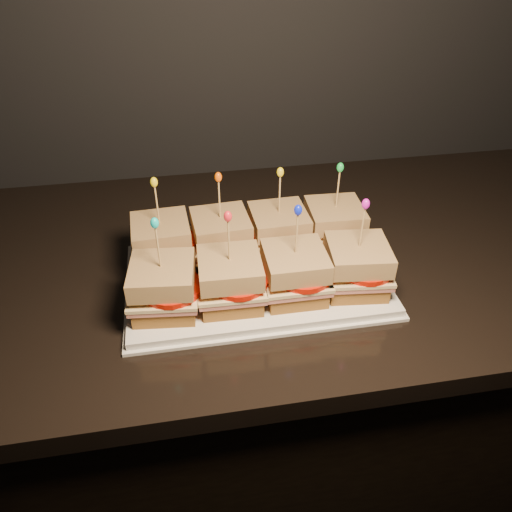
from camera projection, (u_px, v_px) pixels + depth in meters
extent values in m
cube|color=black|center=(223.00, 412.00, 1.19)|extent=(2.55, 0.66, 0.86)
cube|color=black|center=(214.00, 263.00, 0.93)|extent=(2.59, 0.70, 0.04)
cube|color=white|center=(256.00, 278.00, 0.85)|extent=(0.43, 0.26, 0.02)
cube|color=white|center=(256.00, 280.00, 0.85)|extent=(0.44, 0.28, 0.01)
cube|color=brown|center=(164.00, 256.00, 0.87)|extent=(0.10, 0.10, 0.03)
cube|color=#BB5C55|center=(163.00, 248.00, 0.86)|extent=(0.11, 0.10, 0.01)
cube|color=beige|center=(162.00, 244.00, 0.85)|extent=(0.11, 0.11, 0.01)
cylinder|color=red|center=(169.00, 242.00, 0.84)|extent=(0.09, 0.09, 0.01)
cube|color=brown|center=(161.00, 231.00, 0.84)|extent=(0.10, 0.10, 0.03)
cylinder|color=tan|center=(157.00, 207.00, 0.81)|extent=(0.00, 0.00, 0.09)
ellipsoid|color=yellow|center=(154.00, 182.00, 0.78)|extent=(0.01, 0.01, 0.02)
cube|color=brown|center=(222.00, 250.00, 0.88)|extent=(0.10, 0.10, 0.03)
cube|color=#BB5C55|center=(221.00, 242.00, 0.87)|extent=(0.11, 0.10, 0.01)
cube|color=beige|center=(221.00, 239.00, 0.87)|extent=(0.11, 0.11, 0.01)
cylinder|color=red|center=(228.00, 236.00, 0.86)|extent=(0.09, 0.09, 0.01)
cube|color=brown|center=(221.00, 225.00, 0.85)|extent=(0.10, 0.10, 0.03)
cylinder|color=tan|center=(219.00, 202.00, 0.82)|extent=(0.00, 0.00, 0.09)
ellipsoid|color=#F35604|center=(218.00, 177.00, 0.80)|extent=(0.01, 0.01, 0.02)
cube|color=brown|center=(278.00, 244.00, 0.89)|extent=(0.10, 0.10, 0.03)
cube|color=#BB5C55|center=(278.00, 237.00, 0.88)|extent=(0.10, 0.10, 0.01)
cube|color=beige|center=(278.00, 233.00, 0.88)|extent=(0.11, 0.10, 0.01)
cylinder|color=red|center=(286.00, 231.00, 0.87)|extent=(0.09, 0.09, 0.01)
cube|color=brown|center=(279.00, 220.00, 0.86)|extent=(0.10, 0.10, 0.03)
cylinder|color=tan|center=(280.00, 196.00, 0.84)|extent=(0.00, 0.00, 0.09)
ellipsoid|color=yellow|center=(280.00, 172.00, 0.81)|extent=(0.01, 0.01, 0.02)
cube|color=brown|center=(332.00, 239.00, 0.91)|extent=(0.10, 0.10, 0.03)
cube|color=#BB5C55|center=(333.00, 231.00, 0.90)|extent=(0.11, 0.10, 0.01)
cube|color=beige|center=(334.00, 228.00, 0.89)|extent=(0.11, 0.10, 0.01)
cylinder|color=red|center=(342.00, 226.00, 0.89)|extent=(0.09, 0.09, 0.01)
cube|color=brown|center=(335.00, 215.00, 0.88)|extent=(0.10, 0.10, 0.03)
cylinder|color=tan|center=(338.00, 191.00, 0.85)|extent=(0.00, 0.00, 0.09)
ellipsoid|color=green|center=(340.00, 167.00, 0.82)|extent=(0.01, 0.01, 0.02)
cube|color=brown|center=(166.00, 301.00, 0.77)|extent=(0.10, 0.10, 0.03)
cube|color=#BB5C55|center=(165.00, 293.00, 0.76)|extent=(0.11, 0.11, 0.01)
cube|color=beige|center=(164.00, 290.00, 0.76)|extent=(0.11, 0.11, 0.01)
cylinder|color=red|center=(172.00, 287.00, 0.75)|extent=(0.09, 0.09, 0.01)
cube|color=brown|center=(162.00, 275.00, 0.74)|extent=(0.10, 0.10, 0.03)
cylinder|color=tan|center=(158.00, 250.00, 0.71)|extent=(0.00, 0.00, 0.09)
ellipsoid|color=#10C6BF|center=(155.00, 223.00, 0.68)|extent=(0.01, 0.01, 0.02)
cube|color=brown|center=(231.00, 294.00, 0.78)|extent=(0.10, 0.10, 0.03)
cube|color=#BB5C55|center=(231.00, 286.00, 0.77)|extent=(0.10, 0.10, 0.01)
cube|color=beige|center=(230.00, 282.00, 0.77)|extent=(0.11, 0.10, 0.01)
cylinder|color=red|center=(239.00, 280.00, 0.76)|extent=(0.09, 0.09, 0.01)
cube|color=brown|center=(230.00, 268.00, 0.75)|extent=(0.10, 0.10, 0.03)
cylinder|color=tan|center=(229.00, 243.00, 0.73)|extent=(0.00, 0.00, 0.09)
ellipsoid|color=red|center=(228.00, 216.00, 0.70)|extent=(0.01, 0.01, 0.02)
cube|color=brown|center=(294.00, 287.00, 0.80)|extent=(0.09, 0.09, 0.03)
cube|color=#BB5C55|center=(294.00, 279.00, 0.79)|extent=(0.10, 0.10, 0.01)
cube|color=beige|center=(294.00, 275.00, 0.78)|extent=(0.10, 0.10, 0.01)
cylinder|color=red|center=(303.00, 273.00, 0.78)|extent=(0.09, 0.09, 0.01)
cube|color=brown|center=(295.00, 261.00, 0.77)|extent=(0.09, 0.09, 0.03)
cylinder|color=tan|center=(297.00, 236.00, 0.74)|extent=(0.00, 0.00, 0.09)
ellipsoid|color=#0E21E0|center=(298.00, 210.00, 0.71)|extent=(0.01, 0.01, 0.02)
cube|color=brown|center=(354.00, 280.00, 0.81)|extent=(0.10, 0.10, 0.03)
cube|color=#BB5C55|center=(356.00, 272.00, 0.80)|extent=(0.11, 0.11, 0.01)
cube|color=beige|center=(356.00, 269.00, 0.80)|extent=(0.11, 0.11, 0.01)
cylinder|color=red|center=(365.00, 266.00, 0.79)|extent=(0.09, 0.09, 0.01)
cube|color=brown|center=(358.00, 254.00, 0.78)|extent=(0.10, 0.10, 0.03)
cylinder|color=tan|center=(362.00, 230.00, 0.75)|extent=(0.00, 0.00, 0.09)
ellipsoid|color=#D017BE|center=(366.00, 204.00, 0.73)|extent=(0.01, 0.01, 0.02)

